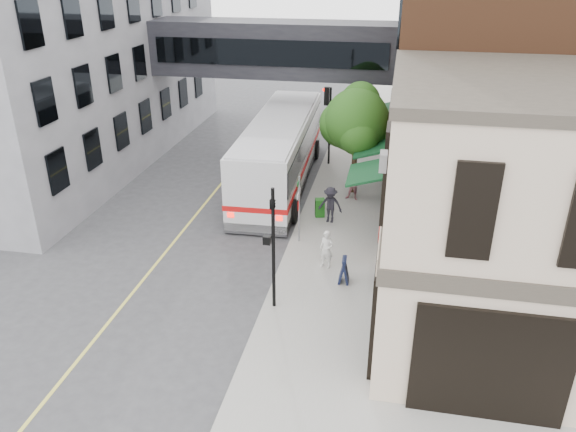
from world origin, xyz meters
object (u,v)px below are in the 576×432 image
at_px(pedestrian_c, 330,205).
at_px(sandwich_board, 344,270).
at_px(pedestrian_b, 354,184).
at_px(newspaper_box, 320,208).
at_px(pedestrian_a, 326,249).
at_px(bus, 280,149).

relative_size(pedestrian_c, sandwich_board, 1.70).
xyz_separation_m(pedestrian_b, newspaper_box, (-1.37, -2.27, -0.40)).
xyz_separation_m(pedestrian_a, pedestrian_c, (-0.37, 4.11, 0.08)).
xyz_separation_m(pedestrian_c, newspaper_box, (-0.55, 0.53, -0.43)).
bearing_deg(pedestrian_a, bus, 129.03).
xyz_separation_m(pedestrian_a, sandwich_board, (0.80, -0.98, -0.27)).
xyz_separation_m(newspaper_box, sandwich_board, (1.72, -5.62, 0.07)).
bearing_deg(pedestrian_c, newspaper_box, 143.87).
bearing_deg(pedestrian_a, pedestrian_b, 102.52).
relative_size(bus, pedestrian_b, 7.94).
bearing_deg(bus, pedestrian_c, -54.53).
xyz_separation_m(bus, sandwich_board, (4.48, -9.74, -1.33)).
bearing_deg(pedestrian_c, bus, 133.23).
distance_m(pedestrian_a, sandwich_board, 1.30).
bearing_deg(bus, pedestrian_b, -24.02).
bearing_deg(bus, sandwich_board, -65.30).
relative_size(pedestrian_b, newspaper_box, 1.91).
relative_size(bus, sandwich_board, 13.09).
bearing_deg(pedestrian_c, pedestrian_b, 81.46).
bearing_deg(sandwich_board, bus, 112.61).
bearing_deg(sandwich_board, pedestrian_a, 127.20).
bearing_deg(bus, newspaper_box, -56.16).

